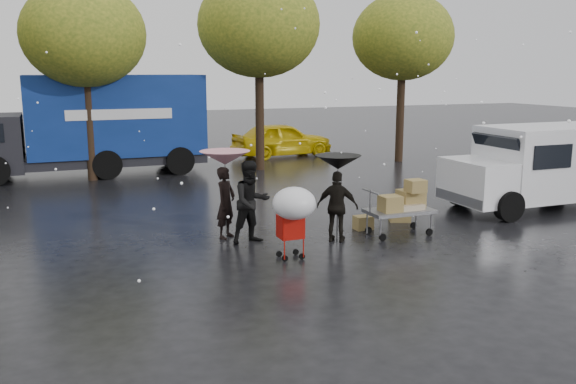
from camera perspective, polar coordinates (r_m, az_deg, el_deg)
name	(u,v)px	position (r m, az deg, el deg)	size (l,w,h in m)	color
ground	(302,247)	(12.86, 1.29, -5.18)	(90.00, 90.00, 0.00)	black
person_pink	(226,203)	(13.47, -5.84, -1.00)	(0.58, 0.38, 1.58)	black
person_middle	(251,202)	(13.01, -3.44, -0.95)	(0.87, 0.67, 1.78)	black
person_black	(337,207)	(13.15, 4.64, -1.38)	(0.90, 0.38, 1.54)	black
umbrella_pink	(225,158)	(13.29, -5.92, 3.19)	(1.10, 1.10, 1.94)	#4C4C4C
umbrella_black	(338,162)	(12.97, 4.71, 2.78)	(0.99, 0.99, 1.89)	#4C4C4C
vendor_cart	(403,203)	(13.91, 10.71, -1.03)	(1.52, 0.80, 1.27)	slate
shopping_cart	(293,207)	(11.71, 0.52, -1.45)	(0.84, 0.84, 1.46)	#B2110A
white_van	(541,165)	(17.65, 22.56, 2.33)	(4.91, 2.18, 2.20)	white
blue_truck	(92,125)	(22.62, -17.85, 5.97)	(8.30, 2.60, 3.50)	navy
box_ground_near	(400,212)	(15.25, 10.42, -1.86)	(0.50, 0.40, 0.45)	olive
box_ground_far	(363,223)	(14.35, 7.05, -2.86)	(0.41, 0.32, 0.32)	olive
yellow_taxi	(282,139)	(26.30, -0.58, 4.94)	(1.74, 4.32, 1.47)	yellow
tree_row	(177,29)	(21.85, -10.37, 14.73)	(21.60, 4.40, 7.12)	black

